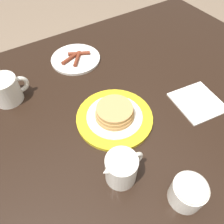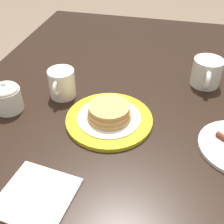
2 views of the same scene
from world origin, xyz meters
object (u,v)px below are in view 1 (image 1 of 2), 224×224
Objects in this scene: side_plate_bacon at (76,59)px; coffee_mug at (6,89)px; pancake_plate at (115,115)px; sugar_bowl at (189,191)px; creamer_pitcher at (121,169)px; napkin at (198,102)px.

coffee_mug is (-0.28, -0.08, 0.04)m from side_plate_bacon.
pancake_plate is 0.30m from sugar_bowl.
creamer_pitcher is at bearing -103.24° from side_plate_bacon.
side_plate_bacon is 2.10× the size of sugar_bowl.
side_plate_bacon is 0.30m from coffee_mug.
creamer_pitcher is 0.16m from sugar_bowl.
sugar_bowl is at bearing -87.53° from pancake_plate.
coffee_mug reaches higher than side_plate_bacon.
sugar_bowl is at bearing -51.56° from creamer_pitcher.
side_plate_bacon is 1.55× the size of coffee_mug.
coffee_mug is at bearing 146.26° from napkin.
coffee_mug is at bearing -164.97° from side_plate_bacon.
creamer_pitcher is (0.16, -0.43, 0.00)m from coffee_mug.
pancake_plate is 0.19m from creamer_pitcher.
sugar_bowl is at bearing -64.48° from coffee_mug.
pancake_plate is at bearing -45.82° from coffee_mug.
napkin is (0.36, 0.08, -0.04)m from creamer_pitcher.
coffee_mug is at bearing 134.18° from pancake_plate.
side_plate_bacon is (0.03, 0.34, -0.01)m from pancake_plate.
creamer_pitcher is at bearing -167.92° from napkin.
creamer_pitcher is 0.72× the size of napkin.
pancake_plate is 0.29m from napkin.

